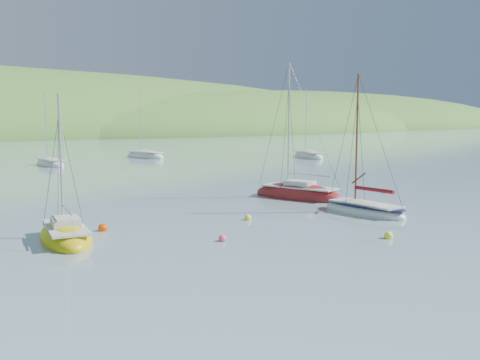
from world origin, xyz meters
TOP-DOWN VIEW (x-y plane):
  - ground at (0.00, 0.00)m, footprint 700.00×700.00m
  - daysailer_white at (5.07, 4.04)m, footprint 2.20×5.87m
  - sloop_red at (6.06, 10.95)m, footprint 4.27×7.49m
  - sailboat_yellow at (-11.82, 7.73)m, footprint 3.32×6.05m
  - distant_sloop_a at (-0.09, 47.99)m, footprint 2.62×6.70m
  - distant_sloop_b at (14.76, 52.43)m, footprint 4.18×7.83m
  - distant_sloop_d at (33.41, 38.28)m, footprint 4.79×7.96m
  - mooring_buoys at (-1.07, 5.75)m, footprint 23.41×10.38m

SIDE VIEW (x-z plane):
  - ground at x=0.00m, z-range 0.00..0.00m
  - mooring_buoys at x=-1.07m, z-range -0.13..0.37m
  - distant_sloop_a at x=-0.09m, z-range -4.54..4.88m
  - sailboat_yellow at x=-11.82m, z-range -3.62..3.98m
  - distant_sloop_b at x=14.76m, z-range -5.12..5.48m
  - distant_sloop_d at x=33.41m, z-range -5.18..5.55m
  - sloop_red at x=6.06m, z-range -5.05..5.46m
  - daysailer_white at x=5.07m, z-range -4.29..4.70m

